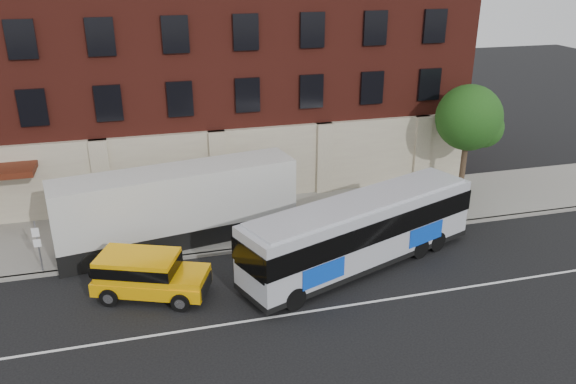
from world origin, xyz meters
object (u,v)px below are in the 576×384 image
object	(u,v)px
city_bus	(361,230)
shipping_container	(178,208)
sign_pole	(38,244)
yellow_suv	(146,273)
street_tree	(469,120)

from	to	relation	value
city_bus	shipping_container	xyz separation A→B (m)	(-7.46, 4.20, 0.10)
sign_pole	city_bus	size ratio (longest dim) A/B	0.22
sign_pole	city_bus	world-z (taller)	city_bus
yellow_suv	city_bus	bearing A→B (deg)	0.63
street_tree	yellow_suv	distance (m)	19.09
city_bus	yellow_suv	distance (m)	9.19
street_tree	shipping_container	xyz separation A→B (m)	(-16.05, -1.88, -2.57)
shipping_container	city_bus	bearing A→B (deg)	-29.35
sign_pole	shipping_container	distance (m)	6.18
sign_pole	yellow_suv	world-z (taller)	sign_pole
sign_pole	shipping_container	bearing A→B (deg)	13.63
shipping_container	street_tree	bearing A→B (deg)	6.70
sign_pole	city_bus	xyz separation A→B (m)	(13.46, -2.74, 0.29)
sign_pole	yellow_suv	xyz separation A→B (m)	(4.30, -2.84, -0.42)
city_bus	sign_pole	bearing A→B (deg)	168.48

